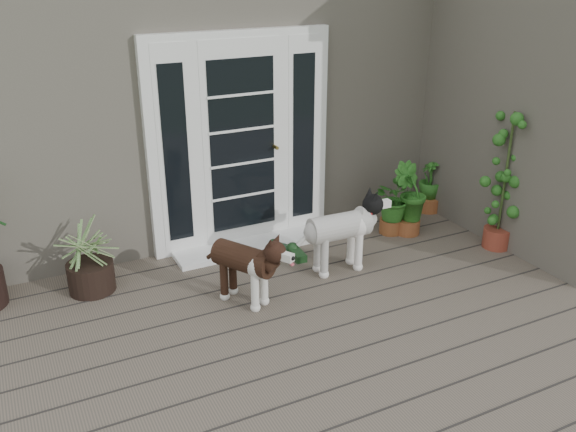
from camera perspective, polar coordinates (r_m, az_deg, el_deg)
name	(u,v)px	position (r m, az deg, el deg)	size (l,w,h in m)	color
deck	(376,349)	(4.96, 8.21, -12.15)	(6.20, 4.60, 0.12)	#6B5B4C
house_main	(192,72)	(8.02, -8.88, 13.09)	(7.40, 4.00, 3.10)	#665E54
house_wing	(559,98)	(7.01, 23.89, 10.01)	(1.60, 2.40, 3.10)	#665E54
door_unit	(241,142)	(6.15, -4.41, 6.87)	(1.90, 0.14, 2.15)	white
door_step	(251,245)	(6.35, -3.43, -2.71)	(1.60, 0.40, 0.05)	white
brindle_dog	(244,270)	(5.26, -4.12, -5.06)	(0.31, 0.73, 0.61)	#3A2115
white_dog	(339,238)	(5.78, 4.77, -2.09)	(0.34, 0.80, 0.66)	white
spider_plant	(88,254)	(5.68, -18.09, -3.35)	(0.68, 0.68, 0.73)	#8EAA68
herb_a	(392,208)	(6.66, 9.62, 0.78)	(0.46, 0.46, 0.59)	#2B601B
herb_b	(409,208)	(6.68, 11.15, 0.70)	(0.38, 0.38, 0.57)	#1F4B15
herb_c	(429,191)	(7.37, 12.98, 2.31)	(0.31, 0.31, 0.49)	#2A621C
sapling	(505,180)	(6.44, 19.52, 3.19)	(0.43, 0.43, 1.47)	#245D1A
clog_left	(280,247)	(6.26, -0.70, -2.87)	(0.13, 0.29, 0.09)	#14331D
clog_right	(296,253)	(6.12, 0.79, -3.46)	(0.15, 0.33, 0.10)	#153617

